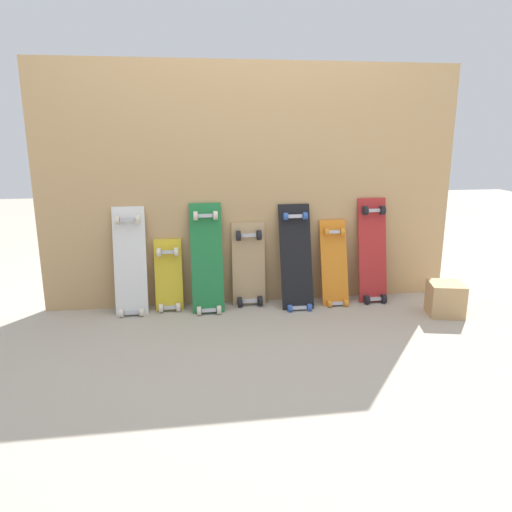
{
  "coord_description": "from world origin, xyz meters",
  "views": [
    {
      "loc": [
        -0.5,
        -3.39,
        1.25
      ],
      "look_at": [
        0.0,
        -0.07,
        0.37
      ],
      "focal_mm": 34.88,
      "sensor_mm": 36.0,
      "label": 1
    }
  ],
  "objects_px": {
    "skateboard_yellow": "(169,280)",
    "wooden_crate": "(445,299)",
    "skateboard_natural": "(249,268)",
    "skateboard_red": "(373,255)",
    "skateboard_white": "(130,266)",
    "skateboard_black": "(296,262)",
    "skateboard_green": "(207,263)",
    "skateboard_orange": "(334,268)"
  },
  "relations": [
    {
      "from": "wooden_crate",
      "to": "skateboard_red",
      "type": "bearing_deg",
      "value": 136.26
    },
    {
      "from": "skateboard_natural",
      "to": "wooden_crate",
      "type": "distance_m",
      "value": 1.37
    },
    {
      "from": "skateboard_green",
      "to": "skateboard_black",
      "type": "distance_m",
      "value": 0.63
    },
    {
      "from": "skateboard_yellow",
      "to": "skateboard_orange",
      "type": "distance_m",
      "value": 1.19
    },
    {
      "from": "skateboard_natural",
      "to": "skateboard_orange",
      "type": "height_order",
      "value": "same"
    },
    {
      "from": "skateboard_yellow",
      "to": "wooden_crate",
      "type": "relative_size",
      "value": 2.51
    },
    {
      "from": "skateboard_yellow",
      "to": "skateboard_green",
      "type": "distance_m",
      "value": 0.3
    },
    {
      "from": "skateboard_black",
      "to": "skateboard_orange",
      "type": "bearing_deg",
      "value": 4.44
    },
    {
      "from": "skateboard_yellow",
      "to": "skateboard_red",
      "type": "height_order",
      "value": "skateboard_red"
    },
    {
      "from": "skateboard_red",
      "to": "skateboard_white",
      "type": "bearing_deg",
      "value": 179.99
    },
    {
      "from": "skateboard_yellow",
      "to": "wooden_crate",
      "type": "distance_m",
      "value": 1.91
    },
    {
      "from": "skateboard_white",
      "to": "skateboard_green",
      "type": "relative_size",
      "value": 0.99
    },
    {
      "from": "skateboard_white",
      "to": "skateboard_natural",
      "type": "bearing_deg",
      "value": 3.0
    },
    {
      "from": "skateboard_natural",
      "to": "skateboard_orange",
      "type": "relative_size",
      "value": 0.97
    },
    {
      "from": "skateboard_black",
      "to": "wooden_crate",
      "type": "relative_size",
      "value": 3.55
    },
    {
      "from": "skateboard_white",
      "to": "skateboard_black",
      "type": "height_order",
      "value": "skateboard_white"
    },
    {
      "from": "skateboard_natural",
      "to": "skateboard_orange",
      "type": "xyz_separation_m",
      "value": [
        0.62,
        -0.06,
        -0.01
      ]
    },
    {
      "from": "skateboard_white",
      "to": "skateboard_orange",
      "type": "distance_m",
      "value": 1.44
    },
    {
      "from": "skateboard_orange",
      "to": "skateboard_red",
      "type": "height_order",
      "value": "skateboard_red"
    },
    {
      "from": "skateboard_natural",
      "to": "skateboard_black",
      "type": "bearing_deg",
      "value": -13.78
    },
    {
      "from": "skateboard_white",
      "to": "skateboard_yellow",
      "type": "height_order",
      "value": "skateboard_white"
    },
    {
      "from": "skateboard_yellow",
      "to": "skateboard_red",
      "type": "bearing_deg",
      "value": -0.91
    },
    {
      "from": "skateboard_white",
      "to": "skateboard_green",
      "type": "xyz_separation_m",
      "value": [
        0.52,
        -0.02,
        0.01
      ]
    },
    {
      "from": "skateboard_black",
      "to": "wooden_crate",
      "type": "bearing_deg",
      "value": -19.03
    },
    {
      "from": "skateboard_white",
      "to": "wooden_crate",
      "type": "relative_size",
      "value": 3.57
    },
    {
      "from": "skateboard_green",
      "to": "skateboard_orange",
      "type": "distance_m",
      "value": 0.92
    },
    {
      "from": "skateboard_yellow",
      "to": "skateboard_red",
      "type": "xyz_separation_m",
      "value": [
        1.47,
        -0.02,
        0.13
      ]
    },
    {
      "from": "skateboard_white",
      "to": "wooden_crate",
      "type": "distance_m",
      "value": 2.16
    },
    {
      "from": "skateboard_natural",
      "to": "skateboard_red",
      "type": "distance_m",
      "value": 0.91
    },
    {
      "from": "skateboard_black",
      "to": "skateboard_orange",
      "type": "relative_size",
      "value": 1.18
    },
    {
      "from": "skateboard_black",
      "to": "skateboard_orange",
      "type": "xyz_separation_m",
      "value": [
        0.29,
        0.02,
        -0.06
      ]
    },
    {
      "from": "skateboard_green",
      "to": "wooden_crate",
      "type": "height_order",
      "value": "skateboard_green"
    },
    {
      "from": "skateboard_green",
      "to": "skateboard_black",
      "type": "height_order",
      "value": "skateboard_green"
    },
    {
      "from": "skateboard_orange",
      "to": "skateboard_red",
      "type": "bearing_deg",
      "value": 2.93
    },
    {
      "from": "skateboard_white",
      "to": "skateboard_yellow",
      "type": "relative_size",
      "value": 1.42
    },
    {
      "from": "skateboard_yellow",
      "to": "skateboard_green",
      "type": "xyz_separation_m",
      "value": [
        0.27,
        -0.05,
        0.12
      ]
    },
    {
      "from": "skateboard_orange",
      "to": "skateboard_yellow",
      "type": "bearing_deg",
      "value": 178.15
    },
    {
      "from": "wooden_crate",
      "to": "skateboard_white",
      "type": "bearing_deg",
      "value": 170.05
    },
    {
      "from": "skateboard_yellow",
      "to": "wooden_crate",
      "type": "xyz_separation_m",
      "value": [
        1.86,
        -0.39,
        -0.1
      ]
    },
    {
      "from": "skateboard_black",
      "to": "skateboard_orange",
      "type": "distance_m",
      "value": 0.3
    },
    {
      "from": "skateboard_red",
      "to": "skateboard_natural",
      "type": "bearing_deg",
      "value": 177.27
    },
    {
      "from": "skateboard_red",
      "to": "skateboard_green",
      "type": "bearing_deg",
      "value": -178.91
    }
  ]
}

